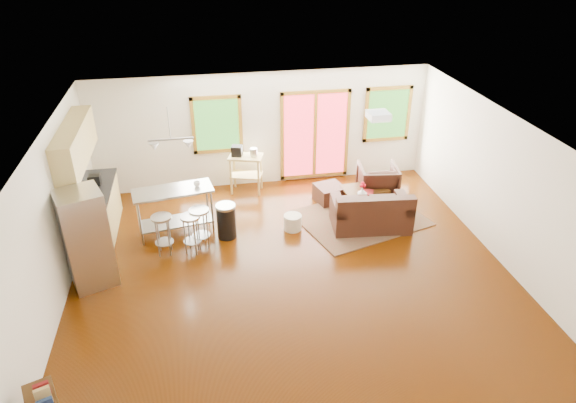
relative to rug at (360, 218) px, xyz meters
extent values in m
cube|color=#331501|center=(-1.73, -1.46, -0.02)|extent=(7.50, 7.00, 0.02)
cube|color=white|center=(-1.73, -1.46, 2.60)|extent=(7.50, 7.00, 0.02)
cube|color=white|center=(-1.73, 2.05, 1.29)|extent=(7.50, 0.02, 2.60)
cube|color=white|center=(-5.49, -1.46, 1.29)|extent=(0.02, 7.00, 2.60)
cube|color=white|center=(2.03, -1.46, 1.29)|extent=(0.02, 7.00, 2.60)
cube|color=white|center=(-1.73, -4.97, 1.29)|extent=(7.50, 0.02, 2.60)
cube|color=#2B6020|center=(-2.73, 2.00, 1.49)|extent=(0.94, 0.02, 1.14)
cube|color=olive|center=(-2.73, 2.00, 2.10)|extent=(1.10, 0.05, 0.08)
cube|color=olive|center=(-2.73, 2.00, 0.88)|extent=(1.10, 0.05, 0.08)
cube|color=olive|center=(-3.24, 2.00, 1.49)|extent=(0.08, 0.05, 1.30)
cube|color=olive|center=(-2.22, 2.00, 1.49)|extent=(0.08, 0.05, 1.30)
cube|color=red|center=(-0.53, 2.00, 1.09)|extent=(1.44, 0.02, 1.94)
cube|color=olive|center=(-0.53, 2.00, 2.10)|extent=(1.60, 0.05, 0.08)
cube|color=olive|center=(-0.53, 2.00, 0.08)|extent=(1.60, 0.05, 0.08)
cube|color=olive|center=(-1.29, 2.00, 1.09)|extent=(0.08, 0.05, 2.10)
cube|color=olive|center=(0.23, 2.00, 1.09)|extent=(0.08, 0.05, 2.10)
cube|color=olive|center=(-0.53, 2.00, 1.09)|extent=(0.08, 0.05, 1.94)
cube|color=#2B6020|center=(1.17, 2.00, 1.49)|extent=(0.94, 0.02, 1.14)
cube|color=olive|center=(1.17, 2.00, 2.10)|extent=(1.10, 0.05, 0.08)
cube|color=olive|center=(1.17, 2.00, 0.88)|extent=(1.10, 0.05, 0.08)
cube|color=olive|center=(0.66, 2.00, 1.49)|extent=(0.08, 0.05, 1.30)
cube|color=olive|center=(1.68, 2.00, 1.49)|extent=(0.08, 0.05, 1.30)
cube|color=#465936|center=(0.00, 0.00, 0.00)|extent=(2.87, 2.50, 0.02)
cube|color=black|center=(0.10, -0.32, 0.20)|extent=(1.60, 1.01, 0.43)
cube|color=black|center=(0.06, -0.65, 0.61)|extent=(1.54, 0.35, 0.39)
cube|color=black|center=(-0.56, -0.26, 0.50)|extent=(0.29, 0.88, 0.16)
cube|color=black|center=(0.75, -0.39, 0.50)|extent=(0.29, 0.88, 0.16)
cube|color=black|center=(-0.23, -0.24, 0.48)|extent=(0.68, 0.62, 0.12)
cube|color=black|center=(0.43, -0.30, 0.48)|extent=(0.68, 0.62, 0.12)
cube|color=#331E09|center=(0.27, 0.61, 0.35)|extent=(1.00, 0.65, 0.04)
cube|color=#331E09|center=(-0.11, 0.37, 0.16)|extent=(0.06, 0.06, 0.34)
cube|color=#331E09|center=(0.69, 0.43, 0.16)|extent=(0.06, 0.06, 0.34)
cube|color=#331E09|center=(-0.15, 0.78, 0.16)|extent=(0.06, 0.06, 0.34)
cube|color=#331E09|center=(0.65, 0.85, 0.16)|extent=(0.06, 0.06, 0.34)
imported|color=black|center=(0.64, 0.86, 0.41)|extent=(0.91, 0.86, 0.84)
cube|color=black|center=(-0.45, 0.85, 0.18)|extent=(0.68, 0.68, 0.38)
cylinder|color=beige|center=(-1.45, -0.15, 0.14)|extent=(0.39, 0.39, 0.31)
imported|color=silver|center=(0.07, 0.19, 0.48)|extent=(0.22, 0.23, 0.19)
sphere|color=red|center=(0.10, 0.20, 0.64)|extent=(0.09, 0.09, 0.07)
sphere|color=red|center=(0.03, 0.17, 0.66)|extent=(0.09, 0.09, 0.07)
sphere|color=red|center=(0.07, 0.23, 0.68)|extent=(0.09, 0.09, 0.07)
imported|color=maroon|center=(0.15, 0.37, 0.53)|extent=(0.20, 0.10, 0.28)
cube|color=tan|center=(-5.18, 0.24, 0.44)|extent=(0.60, 2.20, 0.90)
cube|color=black|center=(-5.18, 0.24, 0.91)|extent=(0.64, 2.24, 0.04)
cube|color=tan|center=(-5.30, 0.24, 1.94)|extent=(0.36, 2.20, 0.70)
cylinder|color=#B7BABC|center=(-5.18, -0.26, 1.02)|extent=(0.12, 0.12, 0.18)
cube|color=black|center=(-5.18, 0.64, 1.03)|extent=(0.22, 0.18, 0.20)
cube|color=#B7BABC|center=(-5.08, -1.20, 0.84)|extent=(0.88, 0.87, 1.71)
cube|color=gray|center=(-4.77, -1.08, 0.84)|extent=(0.25, 0.59, 1.67)
cylinder|color=gray|center=(-4.68, -1.27, 0.98)|extent=(0.03, 0.03, 1.14)
cylinder|color=gray|center=(-4.83, -0.88, 0.98)|extent=(0.03, 0.03, 1.14)
cube|color=#B7BABC|center=(-3.71, 0.14, 0.91)|extent=(1.57, 0.83, 0.04)
cube|color=gray|center=(-3.71, 0.14, 0.24)|extent=(1.46, 0.74, 0.03)
cylinder|color=gray|center=(-4.34, -0.20, 0.44)|extent=(0.05, 0.05, 0.91)
cylinder|color=gray|center=(-3.01, 0.02, 0.44)|extent=(0.05, 0.05, 0.91)
cylinder|color=gray|center=(-4.42, 0.25, 0.44)|extent=(0.05, 0.05, 0.91)
cylinder|color=gray|center=(-3.08, 0.48, 0.44)|extent=(0.05, 0.05, 0.91)
imported|color=white|center=(-3.25, 0.20, 1.00)|extent=(0.14, 0.12, 0.12)
cylinder|color=#B7BABC|center=(-3.92, -0.55, 0.75)|extent=(0.39, 0.39, 0.04)
cylinder|color=gray|center=(-3.81, -0.46, 0.36)|extent=(0.03, 0.03, 0.74)
cylinder|color=gray|center=(-4.01, -0.45, 0.36)|extent=(0.03, 0.03, 0.74)
cylinder|color=gray|center=(-4.02, -0.65, 0.36)|extent=(0.03, 0.03, 0.74)
cylinder|color=gray|center=(-3.82, -0.66, 0.36)|extent=(0.03, 0.03, 0.74)
cylinder|color=gray|center=(-3.92, -0.55, 0.23)|extent=(0.35, 0.35, 0.02)
cylinder|color=#B7BABC|center=(-3.41, -0.59, 0.73)|extent=(0.47, 0.47, 0.04)
cylinder|color=gray|center=(-3.28, -0.54, 0.35)|extent=(0.03, 0.03, 0.72)
cylinder|color=gray|center=(-3.47, -0.47, 0.35)|extent=(0.03, 0.03, 0.72)
cylinder|color=gray|center=(-3.54, -0.65, 0.35)|extent=(0.03, 0.03, 0.72)
cylinder|color=gray|center=(-3.36, -0.72, 0.35)|extent=(0.03, 0.03, 0.72)
cylinder|color=gray|center=(-3.41, -0.59, 0.22)|extent=(0.43, 0.43, 0.02)
cylinder|color=#B7BABC|center=(-3.25, -0.44, 0.76)|extent=(0.47, 0.47, 0.04)
cylinder|color=gray|center=(-3.18, -0.31, 0.36)|extent=(0.03, 0.03, 0.75)
cylinder|color=gray|center=(-3.38, -0.37, 0.36)|extent=(0.03, 0.03, 0.75)
cylinder|color=gray|center=(-3.32, -0.56, 0.36)|extent=(0.03, 0.03, 0.75)
cylinder|color=gray|center=(-3.12, -0.50, 0.36)|extent=(0.03, 0.03, 0.75)
cylinder|color=gray|center=(-3.25, -0.44, 0.23)|extent=(0.42, 0.42, 0.02)
cylinder|color=black|center=(-2.75, -0.19, 0.31)|extent=(0.44, 0.44, 0.65)
cylinder|color=#B7BABC|center=(-2.75, -0.19, 0.66)|extent=(0.46, 0.46, 0.05)
cube|color=tan|center=(-2.17, 1.64, 0.84)|extent=(0.82, 0.65, 0.04)
cube|color=tan|center=(-2.17, 1.64, 0.40)|extent=(0.77, 0.61, 0.03)
cube|color=tan|center=(-2.52, 1.55, 0.42)|extent=(0.05, 0.05, 0.86)
cube|color=tan|center=(-1.93, 1.37, 0.42)|extent=(0.05, 0.05, 0.86)
cube|color=tan|center=(-2.41, 1.91, 0.42)|extent=(0.05, 0.05, 0.86)
cube|color=tan|center=(-1.82, 1.73, 0.42)|extent=(0.05, 0.05, 0.86)
cube|color=black|center=(-2.35, 1.69, 0.97)|extent=(0.28, 0.26, 0.23)
cylinder|color=#B7BABC|center=(-1.99, 1.59, 0.95)|extent=(0.20, 0.20, 0.19)
cube|color=tan|center=(-5.04, -4.41, 0.84)|extent=(0.17, 0.10, 0.24)
cube|color=maroon|center=(-5.08, -4.28, 0.81)|extent=(0.17, 0.10, 0.18)
cube|color=white|center=(-0.13, -0.86, 2.52)|extent=(0.35, 0.35, 0.12)
cylinder|color=gray|center=(-3.63, 0.04, 2.29)|extent=(0.02, 0.02, 0.60)
cube|color=gray|center=(-3.63, 0.04, 1.99)|extent=(0.80, 0.04, 0.03)
cone|color=#B7BABC|center=(-3.93, 0.04, 1.87)|extent=(0.18, 0.18, 0.14)
cone|color=#B7BABC|center=(-3.33, 0.04, 1.87)|extent=(0.18, 0.18, 0.14)
camera|label=1|loc=(-3.10, -8.70, 5.40)|focal=32.00mm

